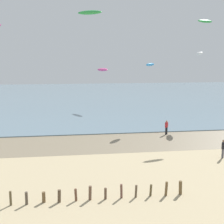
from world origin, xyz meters
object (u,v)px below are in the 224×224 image
person_right_flank (166,127)px  kite_aloft_9 (200,53)px  kite_aloft_1 (90,12)px  kite_aloft_6 (205,21)px  kite_aloft_3 (150,65)px  kite_aloft_7 (103,70)px  person_trailing_behind (223,148)px

person_right_flank → kite_aloft_9: 12.36m
kite_aloft_1 → kite_aloft_6: bearing=40.9°
kite_aloft_1 → person_right_flank: bearing=38.3°
kite_aloft_3 → kite_aloft_7: (-4.72, 14.07, -1.17)m
kite_aloft_1 → kite_aloft_3: 11.61m
person_right_flank → kite_aloft_9: (6.33, 6.09, 8.69)m
person_trailing_behind → kite_aloft_1: (-11.57, 6.84, 12.61)m
person_right_flank → kite_aloft_1: kite_aloft_1 is taller
person_right_flank → kite_aloft_7: 20.25m
person_right_flank → kite_aloft_3: 8.52m
kite_aloft_3 → kite_aloft_9: bearing=-40.0°
person_trailing_behind → kite_aloft_6: 16.57m
kite_aloft_9 → person_right_flank: bearing=152.0°
kite_aloft_3 → kite_aloft_9: (7.34, 1.72, 1.45)m
kite_aloft_1 → kite_aloft_7: bearing=106.4°
kite_aloft_1 → kite_aloft_6: size_ratio=1.23×
kite_aloft_1 → kite_aloft_9: size_ratio=0.99×
person_right_flank → kite_aloft_6: kite_aloft_6 is taller
kite_aloft_3 → kite_aloft_7: kite_aloft_3 is taller
person_right_flank → kite_aloft_1: (-9.08, -2.04, 12.61)m
person_trailing_behind → kite_aloft_1: 18.43m
person_right_flank → kite_aloft_7: size_ratio=0.58×
kite_aloft_7 → kite_aloft_1: bearing=-36.6°
person_right_flank → kite_aloft_3: bearing=103.1°
kite_aloft_1 → kite_aloft_7: size_ratio=0.87×
person_right_flank → kite_aloft_6: size_ratio=0.81×
kite_aloft_6 → kite_aloft_9: kite_aloft_6 is taller
kite_aloft_3 → kite_aloft_7: bearing=55.4°
kite_aloft_7 → kite_aloft_9: size_ratio=1.13×
person_right_flank → person_trailing_behind: (2.49, -8.88, 0.00)m
person_right_flank → kite_aloft_1: 15.67m
kite_aloft_6 → kite_aloft_9: 5.85m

